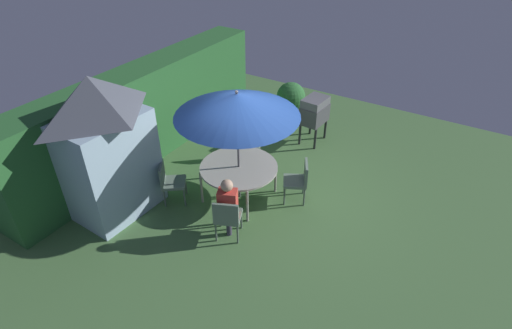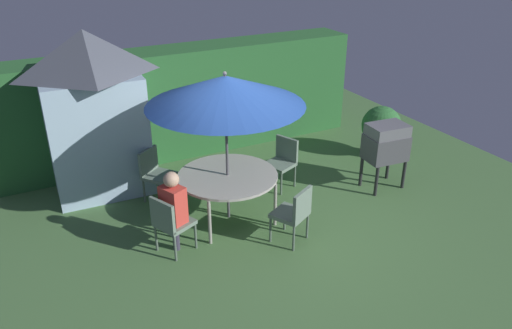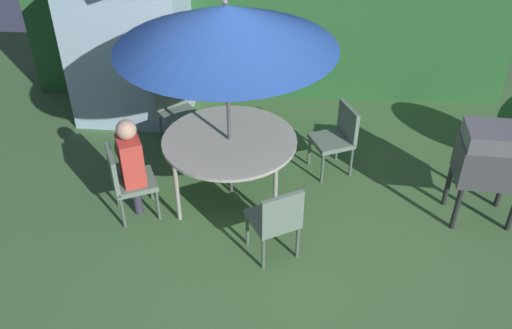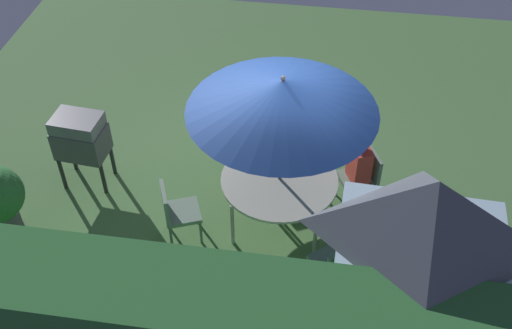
{
  "view_description": "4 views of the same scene",
  "coord_description": "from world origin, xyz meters",
  "px_view_note": "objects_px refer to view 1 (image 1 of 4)",
  "views": [
    {
      "loc": [
        -5.86,
        -3.15,
        5.37
      ],
      "look_at": [
        -0.54,
        0.12,
        1.12
      ],
      "focal_mm": 28.42,
      "sensor_mm": 36.0,
      "label": 1
    },
    {
      "loc": [
        -3.16,
        -5.73,
        4.32
      ],
      "look_at": [
        -0.16,
        0.04,
        1.16
      ],
      "focal_mm": 35.18,
      "sensor_mm": 36.0,
      "label": 2
    },
    {
      "loc": [
        0.24,
        -4.71,
        4.26
      ],
      "look_at": [
        -0.01,
        0.09,
        0.82
      ],
      "focal_mm": 38.81,
      "sensor_mm": 36.0,
      "label": 3
    },
    {
      "loc": [
        -0.92,
        6.55,
        6.51
      ],
      "look_at": [
        -0.02,
        0.61,
        0.94
      ],
      "focal_mm": 43.44,
      "sensor_mm": 36.0,
      "label": 4
    }
  ],
  "objects_px": {
    "chair_far_side": "(299,179)",
    "person_in_red": "(228,202)",
    "bbq_grill": "(315,111)",
    "chair_near_shed": "(227,216)",
    "garden_shed": "(104,146)",
    "chair_toward_house": "(169,180)",
    "potted_plant_by_shed": "(291,98)",
    "patio_umbrella": "(237,105)",
    "chair_toward_hedge": "(251,141)",
    "patio_table": "(239,168)"
  },
  "relations": [
    {
      "from": "bbq_grill",
      "to": "chair_toward_house",
      "type": "relative_size",
      "value": 1.33
    },
    {
      "from": "chair_toward_hedge",
      "to": "chair_near_shed",
      "type": "bearing_deg",
      "value": -156.94
    },
    {
      "from": "garden_shed",
      "to": "person_in_red",
      "type": "distance_m",
      "value": 2.54
    },
    {
      "from": "patio_umbrella",
      "to": "chair_toward_house",
      "type": "xyz_separation_m",
      "value": [
        -0.84,
        1.13,
        -1.61
      ]
    },
    {
      "from": "chair_toward_hedge",
      "to": "chair_toward_house",
      "type": "distance_m",
      "value": 2.23
    },
    {
      "from": "patio_umbrella",
      "to": "bbq_grill",
      "type": "bearing_deg",
      "value": -6.47
    },
    {
      "from": "patio_umbrella",
      "to": "bbq_grill",
      "type": "relative_size",
      "value": 2.01
    },
    {
      "from": "potted_plant_by_shed",
      "to": "patio_table",
      "type": "bearing_deg",
      "value": -168.53
    },
    {
      "from": "chair_far_side",
      "to": "person_in_red",
      "type": "bearing_deg",
      "value": 159.0
    },
    {
      "from": "chair_near_shed",
      "to": "person_in_red",
      "type": "bearing_deg",
      "value": 23.78
    },
    {
      "from": "patio_umbrella",
      "to": "chair_near_shed",
      "type": "xyz_separation_m",
      "value": [
        -1.13,
        -0.5,
        -1.61
      ]
    },
    {
      "from": "chair_toward_hedge",
      "to": "potted_plant_by_shed",
      "type": "height_order",
      "value": "potted_plant_by_shed"
    },
    {
      "from": "chair_toward_hedge",
      "to": "potted_plant_by_shed",
      "type": "bearing_deg",
      "value": 5.04
    },
    {
      "from": "bbq_grill",
      "to": "chair_near_shed",
      "type": "relative_size",
      "value": 1.33
    },
    {
      "from": "chair_near_shed",
      "to": "chair_toward_hedge",
      "type": "relative_size",
      "value": 1.0
    },
    {
      "from": "potted_plant_by_shed",
      "to": "chair_toward_hedge",
      "type": "bearing_deg",
      "value": -174.96
    },
    {
      "from": "bbq_grill",
      "to": "chair_near_shed",
      "type": "height_order",
      "value": "bbq_grill"
    },
    {
      "from": "patio_table",
      "to": "chair_toward_hedge",
      "type": "xyz_separation_m",
      "value": [
        1.31,
        0.54,
        -0.2
      ]
    },
    {
      "from": "chair_far_side",
      "to": "potted_plant_by_shed",
      "type": "height_order",
      "value": "potted_plant_by_shed"
    },
    {
      "from": "patio_table",
      "to": "patio_umbrella",
      "type": "height_order",
      "value": "patio_umbrella"
    },
    {
      "from": "patio_table",
      "to": "chair_near_shed",
      "type": "height_order",
      "value": "chair_near_shed"
    },
    {
      "from": "garden_shed",
      "to": "chair_toward_house",
      "type": "distance_m",
      "value": 1.42
    },
    {
      "from": "bbq_grill",
      "to": "chair_toward_house",
      "type": "bearing_deg",
      "value": 158.65
    },
    {
      "from": "garden_shed",
      "to": "person_in_red",
      "type": "xyz_separation_m",
      "value": [
        0.52,
        -2.4,
        -0.65
      ]
    },
    {
      "from": "bbq_grill",
      "to": "patio_umbrella",
      "type": "bearing_deg",
      "value": 173.53
    },
    {
      "from": "chair_toward_hedge",
      "to": "potted_plant_by_shed",
      "type": "xyz_separation_m",
      "value": [
        2.4,
        0.21,
        0.08
      ]
    },
    {
      "from": "person_in_red",
      "to": "patio_umbrella",
      "type": "bearing_deg",
      "value": 23.78
    },
    {
      "from": "chair_near_shed",
      "to": "person_in_red",
      "type": "relative_size",
      "value": 0.71
    },
    {
      "from": "garden_shed",
      "to": "chair_far_side",
      "type": "relative_size",
      "value": 3.13
    },
    {
      "from": "patio_umbrella",
      "to": "bbq_grill",
      "type": "height_order",
      "value": "patio_umbrella"
    },
    {
      "from": "garden_shed",
      "to": "person_in_red",
      "type": "height_order",
      "value": "garden_shed"
    },
    {
      "from": "garden_shed",
      "to": "chair_toward_house",
      "type": "relative_size",
      "value": 3.13
    },
    {
      "from": "chair_toward_house",
      "to": "person_in_red",
      "type": "height_order",
      "value": "person_in_red"
    },
    {
      "from": "chair_toward_house",
      "to": "bbq_grill",
      "type": "bearing_deg",
      "value": -21.35
    },
    {
      "from": "bbq_grill",
      "to": "chair_toward_hedge",
      "type": "xyz_separation_m",
      "value": [
        -1.57,
        0.87,
        -0.33
      ]
    },
    {
      "from": "patio_umbrella",
      "to": "garden_shed",
      "type": "bearing_deg",
      "value": 128.93
    },
    {
      "from": "chair_near_shed",
      "to": "person_in_red",
      "type": "distance_m",
      "value": 0.28
    },
    {
      "from": "bbq_grill",
      "to": "chair_far_side",
      "type": "relative_size",
      "value": 1.33
    },
    {
      "from": "patio_umbrella",
      "to": "chair_toward_house",
      "type": "height_order",
      "value": "patio_umbrella"
    },
    {
      "from": "bbq_grill",
      "to": "potted_plant_by_shed",
      "type": "relative_size",
      "value": 1.14
    },
    {
      "from": "chair_near_shed",
      "to": "chair_far_side",
      "type": "bearing_deg",
      "value": -19.08
    },
    {
      "from": "patio_umbrella",
      "to": "chair_near_shed",
      "type": "relative_size",
      "value": 2.68
    },
    {
      "from": "garden_shed",
      "to": "chair_near_shed",
      "type": "distance_m",
      "value": 2.64
    },
    {
      "from": "chair_far_side",
      "to": "potted_plant_by_shed",
      "type": "relative_size",
      "value": 0.86
    },
    {
      "from": "chair_toward_hedge",
      "to": "person_in_red",
      "type": "bearing_deg",
      "value": -156.96
    },
    {
      "from": "bbq_grill",
      "to": "chair_near_shed",
      "type": "xyz_separation_m",
      "value": [
        -4.01,
        -0.17,
        -0.33
      ]
    },
    {
      "from": "patio_table",
      "to": "patio_umbrella",
      "type": "xyz_separation_m",
      "value": [
        -0.0,
        0.0,
        1.41
      ]
    },
    {
      "from": "chair_far_side",
      "to": "potted_plant_by_shed",
      "type": "bearing_deg",
      "value": 30.3
    },
    {
      "from": "garden_shed",
      "to": "patio_table",
      "type": "xyz_separation_m",
      "value": [
        1.57,
        -1.94,
        -0.71
      ]
    },
    {
      "from": "chair_toward_hedge",
      "to": "potted_plant_by_shed",
      "type": "relative_size",
      "value": 0.86
    }
  ]
}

